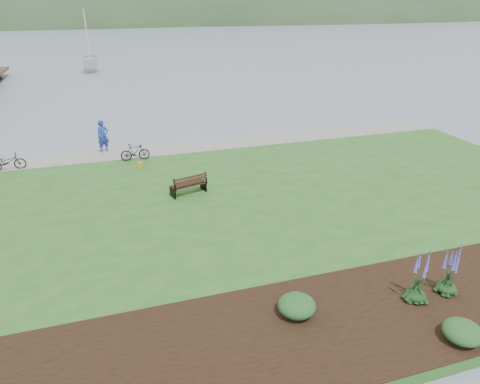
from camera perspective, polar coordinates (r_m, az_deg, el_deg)
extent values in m
plane|color=slate|center=(20.53, -2.23, -0.77)|extent=(600.00, 600.00, 0.00)
cube|color=#285D20|center=(18.72, -0.61, -2.69)|extent=(34.00, 20.00, 0.40)
cube|color=gray|center=(26.65, -6.21, 6.04)|extent=(34.00, 2.20, 0.03)
cube|color=black|center=(14.00, 21.59, -13.90)|extent=(24.00, 4.40, 0.04)
cube|color=black|center=(19.96, -6.94, 1.00)|extent=(1.73, 0.99, 0.05)
cube|color=black|center=(19.59, -6.58, 1.53)|extent=(1.61, 0.59, 0.51)
cube|color=black|center=(19.75, -8.96, -0.13)|extent=(0.21, 0.56, 0.45)
cube|color=black|center=(20.38, -4.91, 0.88)|extent=(0.21, 0.56, 0.45)
imported|color=#203897|center=(26.46, -17.84, 7.41)|extent=(0.98, 0.85, 2.26)
imported|color=black|center=(25.72, -28.62, 3.53)|extent=(0.79, 1.85, 0.94)
imported|color=black|center=(24.77, -13.82, 5.19)|extent=(0.53, 1.62, 0.97)
imported|color=silver|center=(61.65, -19.12, 14.89)|extent=(9.41, 9.58, 24.38)
cube|color=orange|center=(23.70, -13.15, 3.52)|extent=(0.26, 0.31, 0.29)
ellipsoid|color=#123314|center=(14.20, 22.36, -12.59)|extent=(0.62, 0.62, 0.31)
cone|color=#4B4FAF|center=(13.72, 22.94, -9.64)|extent=(0.36, 0.36, 1.44)
ellipsoid|color=#123314|center=(14.89, 25.79, -11.41)|extent=(0.62, 0.62, 0.31)
cone|color=#4B4FAF|center=(14.44, 26.41, -8.58)|extent=(0.40, 0.40, 1.43)
ellipsoid|color=#1E4C21|center=(12.72, 7.58, -14.78)|extent=(1.10, 1.10, 0.55)
ellipsoid|color=#1E4C21|center=(13.21, 27.55, -16.20)|extent=(1.03, 1.03, 0.52)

